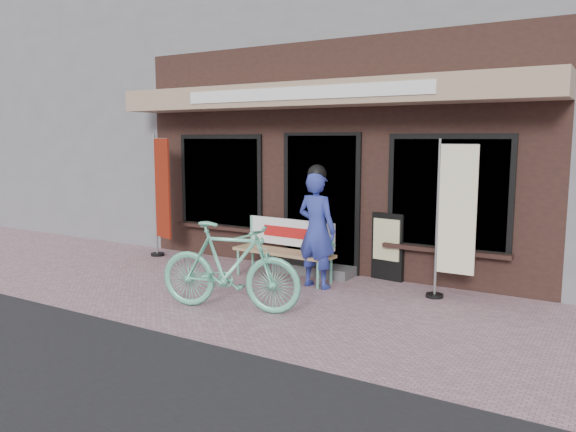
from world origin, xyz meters
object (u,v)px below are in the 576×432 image
Objects in this scene: person at (317,228)px; bicycle at (230,267)px; bench at (286,244)px; menu_stand at (388,246)px; nobori_cream at (454,218)px; nobori_red at (161,195)px.

person is 0.96× the size of bicycle.
menu_stand is (1.36, 0.68, -0.00)m from bench.
menu_stand is at bearing -38.56° from bicycle.
bench is 1.76m from bicycle.
nobori_cream is 1.36m from menu_stand.
bench is 1.65× the size of menu_stand.
bench is at bearing 16.60° from nobori_red.
bicycle is (0.25, -1.74, 0.03)m from bench.
person is 1.59m from bicycle.
nobori_red is (-2.63, 0.10, 0.60)m from bench.
nobori_cream is at bearing 18.97° from nobori_red.
menu_stand is (3.99, 0.59, -0.61)m from nobori_red.
nobori_red is at bearing -178.48° from bench.
bench is at bearing 166.64° from person.
nobori_cream reaches higher than bicycle.
bicycle is 1.81× the size of menu_stand.
person is 1.87m from nobori_cream.
person reaches higher than bicycle.
nobori_red is 5.09m from nobori_cream.
person is (0.64, -0.24, 0.34)m from bench.
person is 0.80× the size of nobori_red.
bench is 0.79× the size of nobori_cream.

